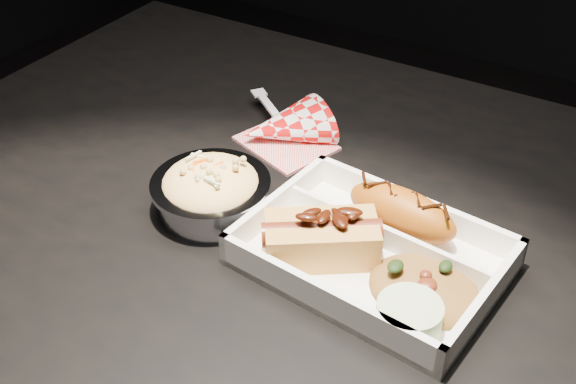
# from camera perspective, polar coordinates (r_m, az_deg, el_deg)

# --- Properties ---
(dining_table) EXTENTS (1.20, 0.80, 0.75)m
(dining_table) POSITION_cam_1_polar(r_m,az_deg,el_deg) (0.84, 4.62, -8.02)
(dining_table) COLOR black
(dining_table) RESTS_ON ground
(food_tray) EXTENTS (0.27, 0.20, 0.04)m
(food_tray) POSITION_cam_1_polar(r_m,az_deg,el_deg) (0.74, 6.69, -5.12)
(food_tray) COLOR white
(food_tray) RESTS_ON dining_table
(fried_pastry) EXTENTS (0.13, 0.06, 0.05)m
(fried_pastry) POSITION_cam_1_polar(r_m,az_deg,el_deg) (0.76, 8.98, -1.59)
(fried_pastry) COLOR #A95410
(fried_pastry) RESTS_ON food_tray
(hotdog) EXTENTS (0.13, 0.11, 0.06)m
(hotdog) POSITION_cam_1_polar(r_m,az_deg,el_deg) (0.72, 2.67, -3.50)
(hotdog) COLOR gold
(hotdog) RESTS_ON food_tray
(fried_rice_mound) EXTENTS (0.12, 0.10, 0.03)m
(fried_rice_mound) POSITION_cam_1_polar(r_m,az_deg,el_deg) (0.70, 10.82, -6.90)
(fried_rice_mound) COLOR olive
(fried_rice_mound) RESTS_ON food_tray
(cupcake_liner) EXTENTS (0.06, 0.06, 0.03)m
(cupcake_liner) POSITION_cam_1_polar(r_m,az_deg,el_deg) (0.67, 9.52, -9.74)
(cupcake_liner) COLOR beige
(cupcake_liner) RESTS_ON food_tray
(foil_coleslaw_cup) EXTENTS (0.13, 0.13, 0.07)m
(foil_coleslaw_cup) POSITION_cam_1_polar(r_m,az_deg,el_deg) (0.80, -6.11, 0.24)
(foil_coleslaw_cup) COLOR silver
(foil_coleslaw_cup) RESTS_ON dining_table
(napkin_fork) EXTENTS (0.16, 0.15, 0.10)m
(napkin_fork) POSITION_cam_1_polar(r_m,az_deg,el_deg) (0.92, -0.36, 5.11)
(napkin_fork) COLOR red
(napkin_fork) RESTS_ON dining_table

